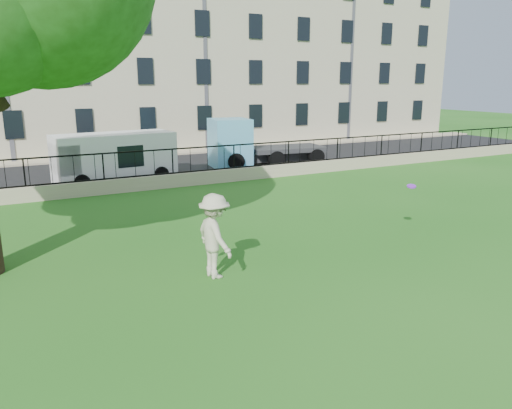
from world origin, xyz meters
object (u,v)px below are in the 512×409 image
blue_truck (266,141)px  man (215,236)px  frisbee (411,186)px  white_van (115,158)px

blue_truck → man: bearing=-115.4°
frisbee → blue_truck: 14.14m
frisbee → man: bearing=-179.1°
white_van → blue_truck: bearing=1.0°
man → blue_truck: bearing=-38.0°
frisbee → blue_truck: bearing=78.7°
man → white_van: bearing=-7.0°
blue_truck → frisbee: bearing=-93.5°
man → white_van: size_ratio=0.38×
blue_truck → white_van: bearing=-165.6°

